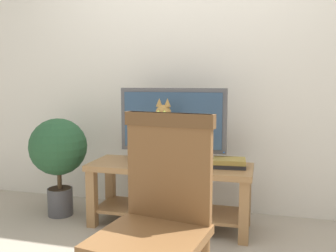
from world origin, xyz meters
TOP-DOWN VIEW (x-y plane):
  - back_wall at (0.00, 1.01)m, footprint 7.00×0.12m
  - tv_stand at (-0.07, 0.50)m, footprint 1.26×0.45m
  - tv at (-0.07, 0.59)m, footprint 0.85×0.20m
  - media_box at (-0.09, 0.42)m, footprint 0.36×0.26m
  - cat at (-0.09, 0.41)m, footprint 0.24×0.30m
  - wooden_chair at (0.20, -0.72)m, footprint 0.47×0.48m
  - book_stack at (0.38, 0.52)m, footprint 0.25×0.20m
  - potted_plant at (-1.03, 0.48)m, footprint 0.47×0.47m

SIDE VIEW (x-z plane):
  - tv_stand at x=-0.07m, z-range 0.09..0.59m
  - book_stack at x=0.38m, z-range 0.49..0.56m
  - media_box at x=-0.09m, z-range 0.49..0.57m
  - potted_plant at x=-1.03m, z-range 0.13..0.96m
  - wooden_chair at x=0.20m, z-range 0.08..1.07m
  - cat at x=-0.09m, z-range 0.51..0.95m
  - tv at x=-0.07m, z-range 0.51..1.10m
  - back_wall at x=0.00m, z-range 0.00..2.80m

